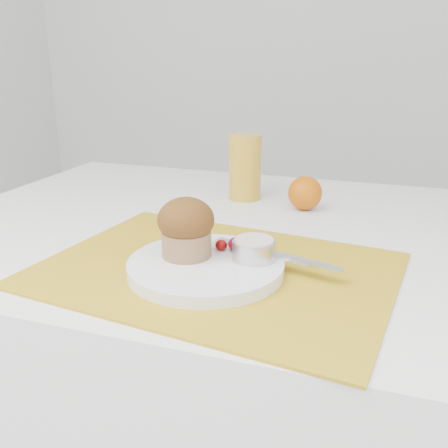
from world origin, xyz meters
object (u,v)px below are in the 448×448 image
(plate, at_px, (206,267))
(juice_glass, at_px, (245,167))
(orange, at_px, (305,193))
(muffin, at_px, (186,227))
(table, at_px, (254,402))

(plate, bearing_deg, juice_glass, 98.56)
(orange, relative_size, muffin, 0.79)
(plate, xyz_separation_m, orange, (0.08, 0.35, 0.02))
(muffin, bearing_deg, table, 76.38)
(muffin, bearing_deg, juice_glass, 93.97)
(table, xyz_separation_m, orange, (0.06, 0.14, 0.41))
(juice_glass, height_order, muffin, juice_glass)
(plate, distance_m, orange, 0.36)
(orange, bearing_deg, juice_glass, 164.44)
(juice_glass, distance_m, muffin, 0.38)
(juice_glass, xyz_separation_m, muffin, (0.03, -0.38, -0.00))
(orange, distance_m, muffin, 0.36)
(table, xyz_separation_m, plate, (-0.02, -0.22, 0.39))
(plate, xyz_separation_m, muffin, (-0.03, 0.01, 0.05))
(muffin, bearing_deg, plate, -17.31)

